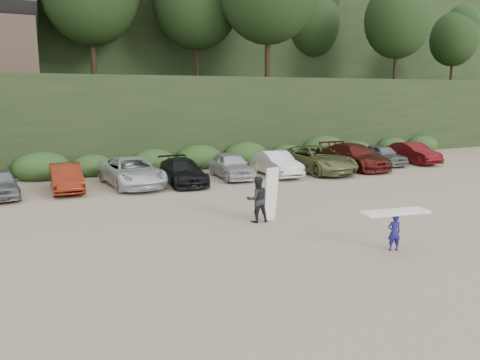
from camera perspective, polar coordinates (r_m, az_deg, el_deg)
ground at (r=18.05m, az=8.12°, el=-5.30°), size 120.00×120.00×0.00m
hillside_backdrop at (r=51.62m, az=-15.41°, el=17.25°), size 90.00×41.50×28.00m
parked_cars at (r=25.48m, az=-10.45°, el=1.05°), size 39.12×6.45×1.65m
child_surfer at (r=15.49m, az=18.34°, el=-5.05°), size 2.22×0.95×1.29m
adult_surfer at (r=17.94m, az=2.26°, el=-2.31°), size 1.35×0.77×2.10m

